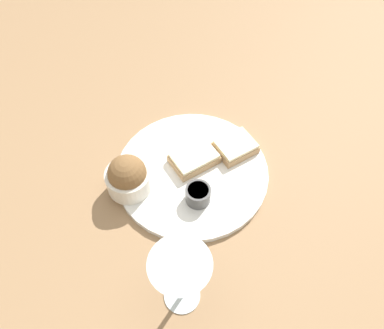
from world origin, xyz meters
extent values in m
plane|color=#93704C|center=(0.00, 0.00, 0.00)|extent=(4.00, 4.00, 0.00)
cylinder|color=white|center=(0.00, 0.00, 0.01)|extent=(0.32, 0.32, 0.01)
cylinder|color=silver|center=(-0.12, 0.07, 0.04)|extent=(0.09, 0.09, 0.05)
sphere|color=brown|center=(-0.12, 0.07, 0.06)|extent=(0.08, 0.08, 0.08)
cylinder|color=#4C4C4C|center=(-0.04, -0.06, 0.03)|extent=(0.05, 0.05, 0.04)
cylinder|color=#D14C38|center=(-0.04, -0.06, 0.04)|extent=(0.04, 0.04, 0.01)
cube|color=tan|center=(0.02, 0.01, 0.02)|extent=(0.11, 0.09, 0.02)
cube|color=beige|center=(0.02, 0.01, 0.04)|extent=(0.10, 0.08, 0.01)
cube|color=tan|center=(0.10, -0.03, 0.02)|extent=(0.10, 0.09, 0.02)
cube|color=beige|center=(0.10, -0.03, 0.04)|extent=(0.09, 0.08, 0.01)
cylinder|color=silver|center=(-0.20, -0.16, 0.00)|extent=(0.06, 0.06, 0.01)
cylinder|color=silver|center=(-0.20, -0.16, 0.04)|extent=(0.01, 0.01, 0.07)
cone|color=silver|center=(-0.20, -0.16, 0.12)|extent=(0.10, 0.10, 0.08)
camera|label=1|loc=(-0.33, -0.31, 0.67)|focal=35.00mm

